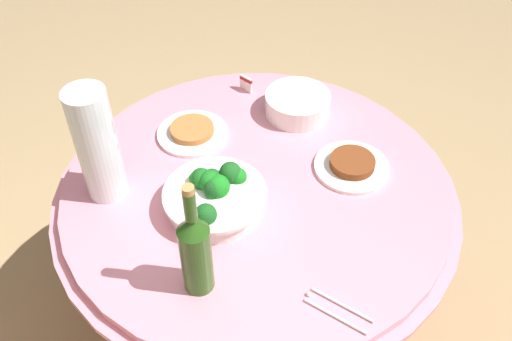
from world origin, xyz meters
name	(u,v)px	position (x,y,z in m)	size (l,w,h in m)	color
ground_plane	(256,320)	(0.00, 0.00, 0.00)	(6.00, 6.00, 0.00)	tan
buffet_table	(256,260)	(0.00, 0.00, 0.38)	(1.16, 1.16, 0.74)	maroon
broccoli_bowl	(215,195)	(0.08, 0.12, 0.79)	(0.28, 0.28, 0.11)	white
plate_stack	(297,104)	(-0.03, -0.35, 0.78)	(0.21, 0.21, 0.07)	white
wine_bottle	(196,251)	(0.03, 0.37, 0.87)	(0.07, 0.07, 0.34)	#255017
decorative_fruit_vase	(99,151)	(0.39, 0.15, 0.89)	(0.11, 0.11, 0.34)	silver
serving_tongs	(336,309)	(-0.30, 0.34, 0.74)	(0.17, 0.09, 0.01)	silver
food_plate_peanuts	(192,132)	(0.25, -0.14, 0.75)	(0.22, 0.22, 0.03)	white
food_plate_stir_fry	(352,165)	(-0.25, -0.14, 0.75)	(0.22, 0.22, 0.04)	white
label_placard_front	(246,83)	(0.17, -0.41, 0.77)	(0.05, 0.03, 0.05)	white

